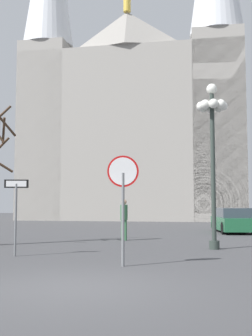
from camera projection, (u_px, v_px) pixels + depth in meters
name	position (u px, v px, depth m)	size (l,w,h in m)	color
ground_plane	(72.00, 288.00, 8.02)	(120.00, 120.00, 0.00)	#424244
cathedral	(133.00, 104.00, 42.17)	(22.31, 12.69, 36.39)	gray
stop_sign	(123.00, 187.00, 10.88)	(0.82, 0.12, 2.86)	slate
one_way_arrow_sign	(16.00, 206.00, 12.87)	(0.74, 0.12, 2.34)	slate
street_lamp	(212.00, 130.00, 15.04)	(1.11, 1.11, 5.93)	#2D3833
parked_car_near_green	(233.00, 221.00, 23.13)	(1.86, 4.42, 1.36)	#1E5B38
pedestrian_walking	(124.00, 215.00, 18.28)	(0.32, 0.32, 1.79)	#33663F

